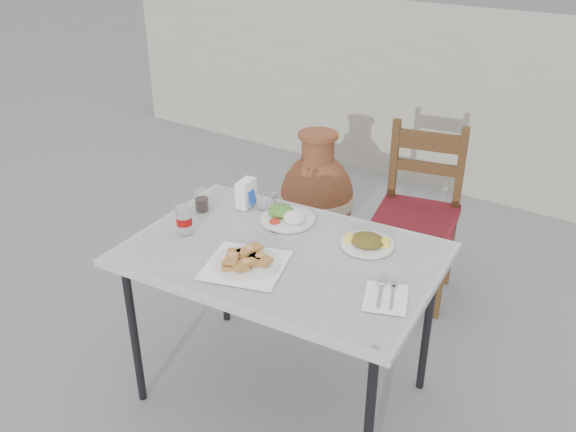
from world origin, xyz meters
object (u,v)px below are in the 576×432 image
Objects in this scene: condiment_caddy at (271,202)px; cola_glass at (201,201)px; soda_can at (184,219)px; terracotta_urn at (317,199)px; salad_chopped_plate at (367,242)px; napkin_holder at (246,193)px; chair at (418,212)px; pide_plate at (245,259)px; salad_rice_plate at (287,216)px; cafe_table at (282,262)px.

cola_glass is at bearing -140.36° from condiment_caddy.
terracotta_urn is at bearing 96.23° from soda_can.
soda_can reaches higher than terracotta_urn.
cola_glass is at bearing -169.76° from salad_chopped_plate.
chair is (0.43, 0.79, -0.29)m from napkin_holder.
pide_plate is at bearing -29.62° from cola_glass.
condiment_caddy is at bearing 173.61° from salad_chopped_plate.
cola_glass reaches higher than pide_plate.
chair is (0.22, 0.80, -0.25)m from salad_rice_plate.
pide_plate is 1.57× the size of salad_rice_plate.
napkin_holder is (0.13, 0.13, 0.02)m from cola_glass.
terracotta_urn reaches higher than cafe_table.
pide_plate is 3.11× the size of condiment_caddy.
pide_plate and salad_rice_plate have the same top height.
soda_can is at bearing -130.90° from salad_rice_plate.
condiment_caddy reaches higher than salad_rice_plate.
soda_can is at bearing -111.08° from condiment_caddy.
cola_glass is at bearing -141.93° from napkin_holder.
soda_can reaches higher than pide_plate.
salad_rice_plate is at bearing 19.74° from cola_glass.
pide_plate is at bearing -110.59° from chair.
cola_glass is 0.12× the size of terracotta_urn.
salad_chopped_plate is at bearing 0.59° from salad_rice_plate.
salad_chopped_plate is 0.23× the size of chair.
salad_chopped_plate is at bearing -6.39° from condiment_caddy.
napkin_holder is at bearing -132.37° from chair.
cola_glass is at bearing -87.23° from terracotta_urn.
pide_plate is at bearing -60.01° from napkin_holder.
condiment_caddy is 0.15× the size of terracotta_urn.
pide_plate is 3.98× the size of cola_glass.
chair reaches higher than salad_chopped_plate.
pide_plate is 0.48m from cola_glass.
cola_glass reaches higher than salad_rice_plate.
pide_plate is 1.73× the size of salad_chopped_plate.
terracotta_urn is (-0.74, 0.83, -0.36)m from salad_chopped_plate.
pide_plate is at bearing -77.95° from salad_rice_plate.
napkin_holder is 1.04× the size of condiment_caddy.
cola_glass is (-0.42, 0.24, 0.01)m from pide_plate.
chair is (0.56, 0.92, -0.27)m from cola_glass.
cola_glass is 0.18m from napkin_holder.
soda_can reaches higher than cola_glass.
napkin_holder is at bearing 128.10° from pide_plate.
salad_chopped_plate is at bearing 10.24° from cola_glass.
pide_plate reaches higher than cafe_table.
salad_rice_plate is at bearing 102.05° from pide_plate.
salad_chopped_plate is 0.57m from napkin_holder.
cafe_table is 0.18m from pide_plate.
chair is at bearing 58.56° from cola_glass.
salad_chopped_plate is at bearing -8.79° from napkin_holder.
soda_can is 1.27× the size of cola_glass.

